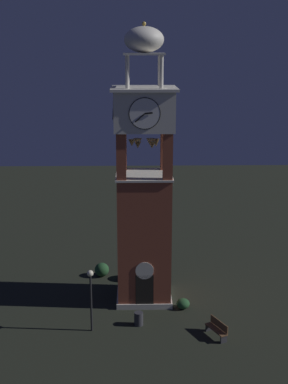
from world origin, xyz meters
name	(u,v)px	position (x,y,z in m)	size (l,w,h in m)	color
ground	(144,297)	(0.00, 0.00, 0.00)	(80.00, 80.00, 0.00)	black
clock_tower	(144,196)	(0.00, 0.00, 6.78)	(3.84, 3.84, 16.98)	brown
park_bench	(217,329)	(3.96, -4.93, 0.48)	(1.10, 1.63, 0.95)	brown
lamp_post	(91,289)	(-3.06, -4.14, 2.58)	(0.36, 0.36, 3.69)	black
trash_bin	(139,319)	(-0.39, -3.56, 0.40)	(0.52, 0.52, 0.80)	#2D2D33
shrub_near_entry	(102,270)	(-2.90, 3.38, 0.48)	(1.00, 1.00, 0.96)	#234C28
shrub_left_of_tower	(128,274)	(-1.06, 2.81, 0.38)	(1.18, 1.18, 0.77)	#234C28
shrub_behind_bench	(183,304)	(2.38, -1.57, 0.32)	(0.82, 0.82, 0.63)	#234C28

